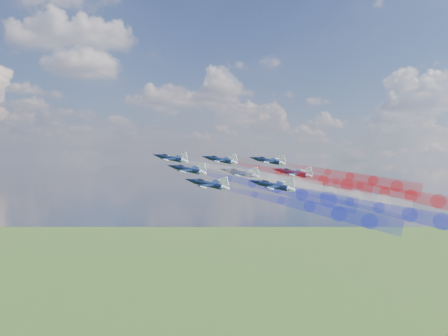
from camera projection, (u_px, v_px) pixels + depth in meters
name	position (u px, v px, depth m)	size (l,w,h in m)	color
jet_lead	(172.00, 158.00, 160.05)	(10.95, 13.68, 3.65)	black
trail_lead	(250.00, 175.00, 148.83)	(4.56, 43.13, 4.56)	white
jet_inner_left	(188.00, 170.00, 145.72)	(10.95, 13.68, 3.65)	black
trail_inner_left	(277.00, 188.00, 134.50)	(4.56, 43.13, 4.56)	#1A28E3
jet_inner_right	(221.00, 160.00, 164.68)	(10.95, 13.68, 3.65)	black
trail_inner_right	(301.00, 176.00, 153.46)	(4.56, 43.13, 4.56)	red
jet_outer_left	(209.00, 184.00, 131.24)	(10.95, 13.68, 3.65)	black
trail_outer_left	(310.00, 207.00, 120.01)	(4.56, 43.13, 4.56)	#1A28E3
jet_center_third	(241.00, 173.00, 150.36)	(10.95, 13.68, 3.65)	black
trail_center_third	(331.00, 192.00, 139.14)	(4.56, 43.13, 4.56)	white
jet_outer_right	(269.00, 161.00, 168.90)	(10.95, 13.68, 3.65)	black
trail_outer_right	(350.00, 176.00, 157.68)	(4.56, 43.13, 4.56)	red
jet_rear_left	(274.00, 186.00, 132.99)	(10.95, 13.68, 3.65)	black
trail_rear_left	(379.00, 208.00, 121.77)	(4.56, 43.13, 4.56)	#1A28E3
jet_rear_right	(294.00, 173.00, 155.06)	(10.95, 13.68, 3.65)	black
trail_rear_right	(385.00, 191.00, 143.83)	(4.56, 43.13, 4.56)	red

